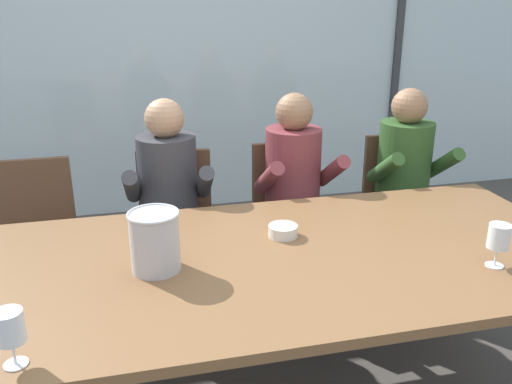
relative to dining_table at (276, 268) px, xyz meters
The scene contains 16 objects.
ground 1.21m from the dining_table, 90.00° to the left, with size 14.00×14.00×0.00m, color #4C4742.
window_glass_panel 2.58m from the dining_table, 90.00° to the left, with size 7.84×0.03×2.60m, color silver.
window_mullion_right 3.11m from the dining_table, 54.62° to the left, with size 0.06×0.06×2.60m, color #38383D.
hillside_vineyard 6.83m from the dining_table, 90.00° to the left, with size 13.84×2.40×1.67m, color #386633.
dining_table is the anchor object (origin of this frame).
chair_near_curtain 1.47m from the dining_table, 137.59° to the left, with size 0.44×0.44×0.90m.
chair_left_of_center 1.04m from the dining_table, 107.95° to the left, with size 0.49×0.49×0.90m.
chair_center 1.08m from the dining_table, 69.70° to the left, with size 0.45×0.45×0.90m.
chair_right_of_center 1.51m from the dining_table, 42.80° to the left, with size 0.46×0.46×0.90m.
person_charcoal_jacket 0.94m from the dining_table, 112.27° to the left, with size 0.47×0.62×1.22m.
person_maroon_top 0.94m from the dining_table, 67.03° to the left, with size 0.48×0.63×1.22m.
person_olive_shirt 1.38m from the dining_table, 39.16° to the left, with size 0.47×0.61×1.22m.
ice_bucket_primary 0.51m from the dining_table, behind, with size 0.20×0.20×0.24m.
tasting_bowl 0.21m from the dining_table, 65.80° to the left, with size 0.13×0.13×0.05m, color silver.
wine_glass_by_left_taster 1.04m from the dining_table, 151.84° to the right, with size 0.08×0.08×0.17m.
wine_glass_near_bucket 0.87m from the dining_table, 19.36° to the right, with size 0.08×0.08×0.17m.
Camera 1 is at (-0.54, -1.88, 1.72)m, focal length 37.91 mm.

